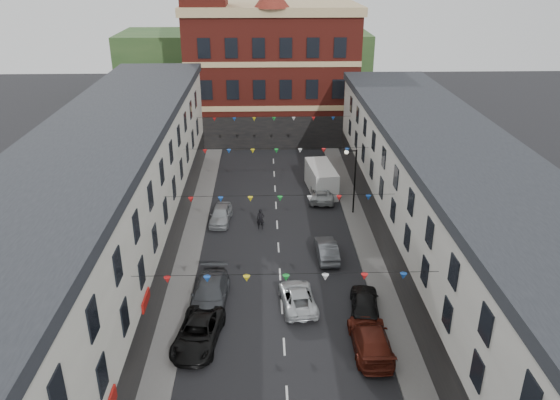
{
  "coord_description": "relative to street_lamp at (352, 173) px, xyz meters",
  "views": [
    {
      "loc": [
        -1.03,
        -29.68,
        20.81
      ],
      "look_at": [
        0.12,
        7.78,
        4.19
      ],
      "focal_mm": 35.0,
      "sensor_mm": 36.0,
      "label": 1
    }
  ],
  "objects": [
    {
      "name": "distant_hill",
      "position": [
        -10.55,
        48.0,
        1.1
      ],
      "size": [
        40.0,
        14.0,
        10.0
      ],
      "primitive_type": "cube",
      "color": "#294B23",
      "rests_on": "ground"
    },
    {
      "name": "pavement_right",
      "position": [
        0.35,
        -12.0,
        -3.83
      ],
      "size": [
        1.8,
        64.0,
        0.15
      ],
      "primitive_type": "cube",
      "color": "#605E5B",
      "rests_on": "ground"
    },
    {
      "name": "car_left_d",
      "position": [
        -11.23,
        -13.56,
        -3.09
      ],
      "size": [
        2.55,
        5.71,
        1.63
      ],
      "primitive_type": "imported",
      "rotation": [
        0.0,
        0.0,
        -0.05
      ],
      "color": "#424449",
      "rests_on": "ground"
    },
    {
      "name": "moving_car",
      "position": [
        -5.51,
        -13.87,
        -3.27
      ],
      "size": [
        2.59,
        4.79,
        1.28
      ],
      "primitive_type": "imported",
      "rotation": [
        0.0,
        0.0,
        3.25
      ],
      "color": "silver",
      "rests_on": "ground"
    },
    {
      "name": "ground",
      "position": [
        -6.55,
        -14.0,
        -3.9
      ],
      "size": [
        160.0,
        160.0,
        0.0
      ],
      "primitive_type": "plane",
      "color": "black",
      "rests_on": "ground"
    },
    {
      "name": "pedestrian",
      "position": [
        -7.95,
        -2.73,
        -2.99
      ],
      "size": [
        0.71,
        0.52,
        1.82
      ],
      "primitive_type": "imported",
      "rotation": [
        0.0,
        0.0,
        -0.13
      ],
      "color": "black",
      "rests_on": "ground"
    },
    {
      "name": "car_right_f",
      "position": [
        -2.17,
        3.34,
        -3.23
      ],
      "size": [
        2.82,
        5.12,
        1.36
      ],
      "primitive_type": "imported",
      "rotation": [
        0.0,
        0.0,
        3.02
      ],
      "color": "#A5A8AA",
      "rests_on": "ground"
    },
    {
      "name": "civic_building",
      "position": [
        -6.55,
        23.95,
        4.23
      ],
      "size": [
        20.6,
        13.3,
        18.5
      ],
      "color": "maroon",
      "rests_on": "ground"
    },
    {
      "name": "car_right_d",
      "position": [
        -1.3,
        -14.78,
        -3.16
      ],
      "size": [
        2.34,
        4.58,
        1.49
      ],
      "primitive_type": "imported",
      "rotation": [
        0.0,
        0.0,
        3.01
      ],
      "color": "black",
      "rests_on": "ground"
    },
    {
      "name": "street_lamp",
      "position": [
        0.0,
        0.0,
        0.0
      ],
      "size": [
        1.1,
        0.36,
        6.0
      ],
      "color": "black",
      "rests_on": "ground"
    },
    {
      "name": "car_left_e",
      "position": [
        -11.38,
        -1.29,
        -3.19
      ],
      "size": [
        2.01,
        4.31,
        1.43
      ],
      "primitive_type": "imported",
      "rotation": [
        0.0,
        0.0,
        -0.08
      ],
      "color": "#9FA3A7",
      "rests_on": "ground"
    },
    {
      "name": "car_left_c",
      "position": [
        -11.59,
        -17.51,
        -3.18
      ],
      "size": [
        3.09,
        5.49,
        1.45
      ],
      "primitive_type": "imported",
      "rotation": [
        0.0,
        0.0,
        -0.14
      ],
      "color": "black",
      "rests_on": "ground"
    },
    {
      "name": "car_right_c",
      "position": [
        -1.59,
        -18.41,
        -3.14
      ],
      "size": [
        2.15,
        5.28,
        1.53
      ],
      "primitive_type": "imported",
      "rotation": [
        0.0,
        0.0,
        3.14
      ],
      "color": "#5B1D12",
      "rests_on": "ground"
    },
    {
      "name": "car_right_e",
      "position": [
        -2.95,
        -7.67,
        -3.21
      ],
      "size": [
        1.61,
        4.24,
        1.38
      ],
      "primitive_type": "imported",
      "rotation": [
        0.0,
        0.0,
        3.18
      ],
      "color": "#51555A",
      "rests_on": "ground"
    },
    {
      "name": "terrace_right",
      "position": [
        5.23,
        -13.0,
        0.95
      ],
      "size": [
        8.4,
        56.0,
        9.7
      ],
      "color": "silver",
      "rests_on": "ground"
    },
    {
      "name": "terrace_left",
      "position": [
        -18.33,
        -13.0,
        1.44
      ],
      "size": [
        8.4,
        56.0,
        10.7
      ],
      "color": "beige",
      "rests_on": "ground"
    },
    {
      "name": "pavement_left",
      "position": [
        -13.45,
        -12.0,
        -3.83
      ],
      "size": [
        1.8,
        64.0,
        0.15
      ],
      "primitive_type": "cube",
      "color": "#605E5B",
      "rests_on": "ground"
    },
    {
      "name": "white_van",
      "position": [
        -2.09,
        5.29,
        -2.63
      ],
      "size": [
        2.84,
        5.97,
        2.55
      ],
      "primitive_type": "cube",
      "rotation": [
        0.0,
        0.0,
        0.11
      ],
      "color": "silver",
      "rests_on": "ground"
    },
    {
      "name": "clock_tower",
      "position": [
        -14.05,
        21.0,
        11.03
      ],
      "size": [
        5.6,
        5.6,
        30.0
      ],
      "color": "maroon",
      "rests_on": "ground"
    }
  ]
}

